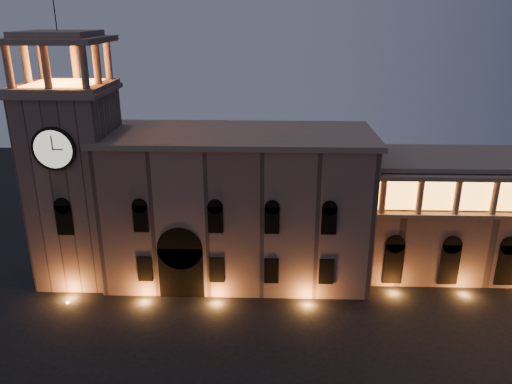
% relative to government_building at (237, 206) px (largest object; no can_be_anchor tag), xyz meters
% --- Properties ---
extents(government_building, '(30.80, 12.80, 17.60)m').
position_rel_government_building_xyz_m(government_building, '(0.00, 0.00, 0.00)').
color(government_building, '#7D5E52').
rests_on(government_building, ground).
extents(clock_tower, '(9.80, 9.80, 32.40)m').
position_rel_government_building_xyz_m(clock_tower, '(-18.42, -0.95, 3.73)').
color(clock_tower, '#7D5E52').
rests_on(clock_tower, ground).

